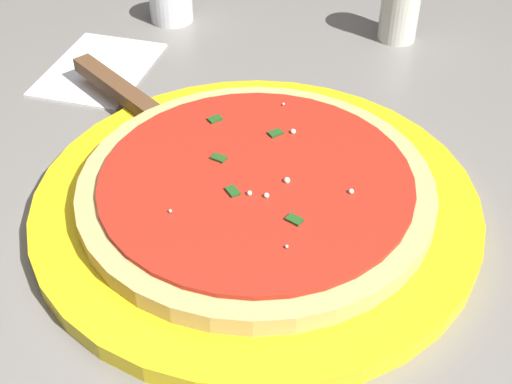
% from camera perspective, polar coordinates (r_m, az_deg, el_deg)
% --- Properties ---
extents(restaurant_table, '(1.04, 0.76, 0.76)m').
position_cam_1_polar(restaurant_table, '(0.67, -2.77, -11.95)').
color(restaurant_table, black).
rests_on(restaurant_table, ground_plane).
extents(serving_plate, '(0.36, 0.36, 0.02)m').
position_cam_1_polar(serving_plate, '(0.57, 0.00, -0.94)').
color(serving_plate, yellow).
rests_on(serving_plate, restaurant_table).
extents(pizza, '(0.29, 0.29, 0.02)m').
position_cam_1_polar(pizza, '(0.56, 0.00, 0.42)').
color(pizza, '#DBB26B').
rests_on(pizza, serving_plate).
extents(pizza_server, '(0.17, 0.20, 0.01)m').
position_cam_1_polar(pizza_server, '(0.67, -9.66, 7.06)').
color(pizza_server, silver).
rests_on(pizza_server, serving_plate).
extents(cup_small_sauce, '(0.05, 0.05, 0.04)m').
position_cam_1_polar(cup_small_sauce, '(0.87, -7.03, 15.14)').
color(cup_small_sauce, silver).
rests_on(cup_small_sauce, restaurant_table).
extents(napkin_folded_right, '(0.15, 0.11, 0.00)m').
position_cam_1_polar(napkin_folded_right, '(0.78, -12.80, 9.89)').
color(napkin_folded_right, white).
rests_on(napkin_folded_right, restaurant_table).
extents(parmesan_shaker, '(0.05, 0.05, 0.07)m').
position_cam_1_polar(parmesan_shaker, '(0.82, 11.79, 14.64)').
color(parmesan_shaker, silver).
rests_on(parmesan_shaker, restaurant_table).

